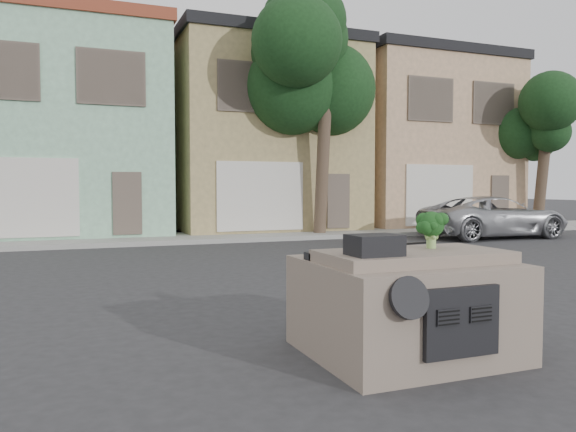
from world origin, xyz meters
TOP-DOWN VIEW (x-y plane):
  - ground_plane at (0.00, 0.00)m, footprint 120.00×120.00m
  - sidewalk at (0.00, 10.50)m, footprint 40.00×3.00m
  - townhouse_mint at (-3.50, 14.50)m, footprint 7.20×8.20m
  - townhouse_tan at (4.00, 14.50)m, footprint 7.20×8.20m
  - townhouse_beige at (11.50, 14.50)m, footprint 7.20×8.20m
  - silver_pickup at (10.50, 7.46)m, footprint 5.28×2.56m
  - tree_near at (5.00, 9.80)m, footprint 4.40×4.00m
  - tree_far at (15.00, 9.80)m, footprint 3.20×3.00m
  - car_dashboard at (0.00, -3.00)m, footprint 2.00×1.80m
  - instrument_hump at (-0.58, -3.35)m, footprint 0.48×0.38m
  - wiper_arm at (0.28, -2.62)m, footprint 0.69×0.15m
  - broccoli at (0.31, -3.02)m, footprint 0.47×0.47m

SIDE VIEW (x-z plane):
  - ground_plane at x=0.00m, z-range 0.00..0.00m
  - silver_pickup at x=10.50m, z-range -0.72..0.72m
  - sidewalk at x=0.00m, z-range 0.00..0.15m
  - car_dashboard at x=0.00m, z-range 0.00..1.12m
  - wiper_arm at x=0.28m, z-range 1.12..1.14m
  - instrument_hump at x=-0.58m, z-range 1.12..1.32m
  - broccoli at x=0.31m, z-range 1.12..1.53m
  - tree_far at x=15.00m, z-range 0.00..6.00m
  - townhouse_mint at x=-3.50m, z-range 0.00..7.55m
  - townhouse_tan at x=4.00m, z-range 0.00..7.55m
  - townhouse_beige at x=11.50m, z-range 0.00..7.55m
  - tree_near at x=5.00m, z-range 0.00..8.50m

